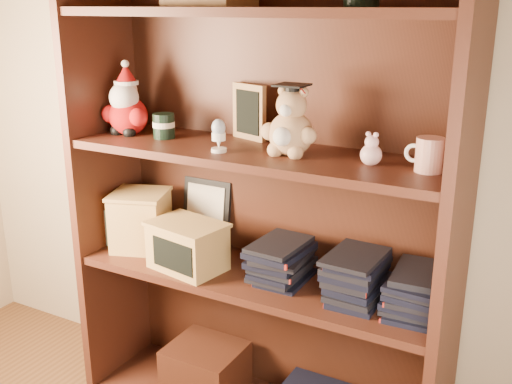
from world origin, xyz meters
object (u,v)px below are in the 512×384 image
bookcase (263,200)px  teacher_mug (429,155)px  grad_teddy_bear (290,128)px  treats_box (140,220)px

bookcase → teacher_mug: bearing=-5.8°
grad_teddy_bear → teacher_mug: 0.39m
grad_teddy_bear → teacher_mug: grad_teddy_bear is taller
teacher_mug → treats_box: 1.01m
grad_teddy_bear → teacher_mug: bearing=0.9°
bookcase → grad_teddy_bear: bearing=-26.2°
grad_teddy_bear → treats_box: grad_teddy_bear is taller
treats_box → teacher_mug: bearing=0.1°
teacher_mug → treats_box: size_ratio=0.43×
bookcase → grad_teddy_bear: size_ratio=7.83×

